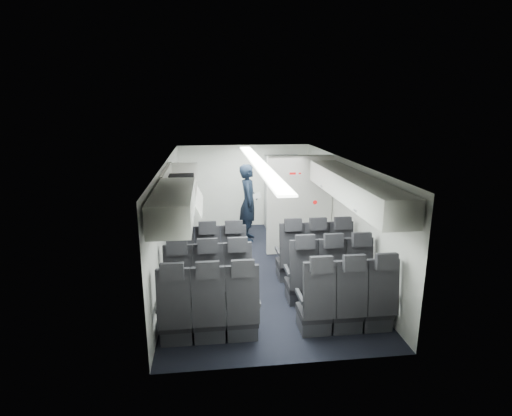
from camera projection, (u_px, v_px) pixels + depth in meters
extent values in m
cube|color=black|center=(258.00, 269.00, 7.90)|extent=(3.40, 6.00, 0.01)
cube|color=silver|center=(259.00, 161.00, 7.35)|extent=(3.40, 6.00, 0.01)
cube|color=silver|center=(244.00, 186.00, 10.50)|extent=(3.40, 0.01, 2.15)
cube|color=silver|center=(290.00, 286.00, 4.74)|extent=(3.40, 0.01, 2.15)
cube|color=silver|center=(168.00, 220.00, 7.43)|extent=(0.01, 6.00, 2.15)
cube|color=silver|center=(344.00, 214.00, 7.82)|extent=(0.01, 6.00, 2.15)
cube|color=white|center=(259.00, 163.00, 7.36)|extent=(0.25, 5.52, 0.03)
cube|color=black|center=(184.00, 269.00, 7.23)|extent=(0.44, 0.46, 0.12)
cube|color=#2D2D33|center=(184.00, 277.00, 7.27)|extent=(0.42, 0.42, 0.22)
cube|color=black|center=(182.00, 250.00, 6.91)|extent=(0.44, 0.20, 0.80)
cube|color=black|center=(181.00, 229.00, 6.76)|extent=(0.30, 0.12, 0.23)
cube|color=#2D2D33|center=(171.00, 256.00, 7.11)|extent=(0.05, 0.40, 0.06)
cube|color=#2D2D33|center=(196.00, 255.00, 7.16)|extent=(0.05, 0.40, 0.06)
cube|color=black|center=(209.00, 268.00, 7.28)|extent=(0.44, 0.46, 0.12)
cube|color=#2D2D33|center=(209.00, 276.00, 7.32)|extent=(0.42, 0.42, 0.22)
cube|color=black|center=(208.00, 249.00, 6.96)|extent=(0.44, 0.20, 0.80)
cube|color=black|center=(207.00, 228.00, 6.81)|extent=(0.30, 0.12, 0.23)
cube|color=#2D2D33|center=(196.00, 255.00, 7.16)|extent=(0.05, 0.40, 0.06)
cube|color=#2D2D33|center=(221.00, 254.00, 7.21)|extent=(0.05, 0.40, 0.06)
cube|color=black|center=(233.00, 267.00, 7.33)|extent=(0.44, 0.46, 0.12)
cube|color=#2D2D33|center=(234.00, 275.00, 7.37)|extent=(0.42, 0.42, 0.22)
cube|color=black|center=(234.00, 248.00, 7.01)|extent=(0.44, 0.20, 0.80)
cube|color=black|center=(234.00, 227.00, 6.86)|extent=(0.30, 0.12, 0.23)
cube|color=#2D2D33|center=(221.00, 253.00, 7.21)|extent=(0.05, 0.40, 0.06)
cube|color=#2D2D33|center=(245.00, 252.00, 7.26)|extent=(0.05, 0.40, 0.06)
cube|color=black|center=(289.00, 264.00, 7.45)|extent=(0.44, 0.46, 0.12)
cube|color=#2D2D33|center=(289.00, 272.00, 7.49)|extent=(0.42, 0.42, 0.22)
cube|color=black|center=(292.00, 245.00, 7.13)|extent=(0.44, 0.20, 0.80)
cube|color=black|center=(293.00, 225.00, 6.98)|extent=(0.30, 0.12, 0.23)
cube|color=#2D2D33|center=(278.00, 251.00, 7.33)|extent=(0.05, 0.40, 0.06)
cube|color=#2D2D33|center=(301.00, 250.00, 7.38)|extent=(0.05, 0.40, 0.06)
cube|color=black|center=(312.00, 263.00, 7.51)|extent=(0.44, 0.46, 0.12)
cube|color=#2D2D33|center=(312.00, 271.00, 7.55)|extent=(0.42, 0.42, 0.22)
cube|color=black|center=(316.00, 244.00, 7.18)|extent=(0.44, 0.20, 0.80)
cube|color=black|center=(318.00, 224.00, 7.03)|extent=(0.30, 0.12, 0.23)
cube|color=#2D2D33|center=(302.00, 250.00, 7.38)|extent=(0.05, 0.40, 0.06)
cube|color=#2D2D33|center=(325.00, 249.00, 7.43)|extent=(0.05, 0.40, 0.06)
cube|color=black|center=(336.00, 262.00, 7.56)|extent=(0.44, 0.46, 0.12)
cube|color=#2D2D33|center=(335.00, 270.00, 7.60)|extent=(0.42, 0.42, 0.22)
cube|color=black|center=(341.00, 243.00, 7.23)|extent=(0.44, 0.20, 0.80)
cube|color=black|center=(343.00, 223.00, 7.08)|extent=(0.30, 0.12, 0.23)
cube|color=#2D2D33|center=(325.00, 249.00, 7.43)|extent=(0.05, 0.40, 0.06)
cube|color=#2D2D33|center=(348.00, 248.00, 7.48)|extent=(0.05, 0.40, 0.06)
cube|color=black|center=(181.00, 291.00, 6.37)|extent=(0.44, 0.46, 0.12)
cube|color=#2D2D33|center=(181.00, 300.00, 6.41)|extent=(0.42, 0.42, 0.22)
cube|color=black|center=(178.00, 271.00, 6.04)|extent=(0.44, 0.20, 0.80)
cube|color=black|center=(177.00, 247.00, 5.89)|extent=(0.30, 0.12, 0.23)
cube|color=#2D2D33|center=(166.00, 277.00, 6.24)|extent=(0.05, 0.40, 0.06)
cube|color=#2D2D33|center=(194.00, 275.00, 6.29)|extent=(0.05, 0.40, 0.06)
cube|color=black|center=(209.00, 290.00, 6.42)|extent=(0.44, 0.46, 0.12)
cube|color=#2D2D33|center=(209.00, 299.00, 6.46)|extent=(0.42, 0.42, 0.22)
cube|color=black|center=(208.00, 269.00, 6.09)|extent=(0.44, 0.20, 0.80)
cube|color=black|center=(208.00, 246.00, 5.94)|extent=(0.30, 0.12, 0.23)
cube|color=#2D2D33|center=(195.00, 275.00, 6.29)|extent=(0.05, 0.40, 0.06)
cube|color=#2D2D33|center=(223.00, 274.00, 6.34)|extent=(0.05, 0.40, 0.06)
cube|color=black|center=(237.00, 288.00, 6.47)|extent=(0.44, 0.46, 0.12)
cube|color=#2D2D33|center=(237.00, 297.00, 6.51)|extent=(0.42, 0.42, 0.22)
cube|color=black|center=(238.00, 268.00, 6.14)|extent=(0.44, 0.20, 0.80)
cube|color=black|center=(238.00, 245.00, 6.00)|extent=(0.30, 0.12, 0.23)
cube|color=#2D2D33|center=(223.00, 274.00, 6.34)|extent=(0.05, 0.40, 0.06)
cube|color=#2D2D33|center=(251.00, 273.00, 6.40)|extent=(0.05, 0.40, 0.06)
cube|color=black|center=(300.00, 285.00, 6.59)|extent=(0.44, 0.46, 0.12)
cube|color=#2D2D33|center=(300.00, 294.00, 6.63)|extent=(0.42, 0.42, 0.22)
cube|color=black|center=(304.00, 265.00, 6.26)|extent=(0.44, 0.20, 0.80)
cube|color=black|center=(305.00, 242.00, 6.11)|extent=(0.30, 0.12, 0.23)
cube|color=#2D2D33|center=(287.00, 271.00, 6.46)|extent=(0.05, 0.40, 0.06)
cube|color=#2D2D33|center=(314.00, 269.00, 6.51)|extent=(0.05, 0.40, 0.06)
cube|color=black|center=(326.00, 284.00, 6.64)|extent=(0.44, 0.46, 0.12)
cube|color=#2D2D33|center=(326.00, 292.00, 6.68)|extent=(0.42, 0.42, 0.22)
cube|color=black|center=(331.00, 264.00, 6.32)|extent=(0.44, 0.20, 0.80)
cube|color=black|center=(334.00, 241.00, 6.17)|extent=(0.30, 0.12, 0.23)
cube|color=#2D2D33|center=(314.00, 269.00, 6.52)|extent=(0.05, 0.40, 0.06)
cube|color=#2D2D33|center=(340.00, 268.00, 6.57)|extent=(0.05, 0.40, 0.06)
cube|color=black|center=(352.00, 282.00, 6.69)|extent=(0.44, 0.46, 0.12)
cube|color=#2D2D33|center=(352.00, 291.00, 6.73)|extent=(0.42, 0.42, 0.22)
cube|color=black|center=(359.00, 262.00, 6.37)|extent=(0.44, 0.20, 0.80)
cube|color=black|center=(362.00, 240.00, 6.22)|extent=(0.30, 0.12, 0.23)
cube|color=#2D2D33|center=(341.00, 268.00, 6.57)|extent=(0.05, 0.40, 0.06)
cube|color=#2D2D33|center=(367.00, 267.00, 6.62)|extent=(0.05, 0.40, 0.06)
cube|color=black|center=(177.00, 321.00, 5.50)|extent=(0.44, 0.46, 0.12)
cube|color=#2D2D33|center=(177.00, 331.00, 5.54)|extent=(0.42, 0.42, 0.22)
cube|color=black|center=(174.00, 299.00, 5.18)|extent=(0.44, 0.20, 0.80)
cube|color=black|center=(172.00, 272.00, 5.03)|extent=(0.30, 0.12, 0.23)
cube|color=#2D2D33|center=(159.00, 304.00, 5.38)|extent=(0.05, 0.40, 0.06)
cube|color=#2D2D33|center=(192.00, 303.00, 5.43)|extent=(0.05, 0.40, 0.06)
cube|color=black|center=(210.00, 319.00, 5.55)|extent=(0.44, 0.46, 0.12)
cube|color=#2D2D33|center=(210.00, 329.00, 5.59)|extent=(0.42, 0.42, 0.22)
cube|color=black|center=(209.00, 297.00, 5.23)|extent=(0.44, 0.20, 0.80)
cube|color=black|center=(208.00, 270.00, 5.08)|extent=(0.30, 0.12, 0.23)
cube|color=#2D2D33|center=(193.00, 303.00, 5.43)|extent=(0.05, 0.40, 0.06)
cube|color=#2D2D33|center=(225.00, 301.00, 5.48)|extent=(0.05, 0.40, 0.06)
cube|color=black|center=(242.00, 317.00, 5.60)|extent=(0.44, 0.46, 0.12)
cube|color=#2D2D33|center=(242.00, 327.00, 5.65)|extent=(0.42, 0.42, 0.22)
cube|color=black|center=(243.00, 295.00, 5.28)|extent=(0.44, 0.20, 0.80)
cube|color=black|center=(243.00, 268.00, 5.13)|extent=(0.30, 0.12, 0.23)
cube|color=#2D2D33|center=(226.00, 301.00, 5.48)|extent=(0.05, 0.40, 0.06)
cube|color=#2D2D33|center=(257.00, 299.00, 5.53)|extent=(0.05, 0.40, 0.06)
cube|color=black|center=(314.00, 312.00, 5.72)|extent=(0.44, 0.46, 0.12)
cube|color=#2D2D33|center=(313.00, 322.00, 5.76)|extent=(0.42, 0.42, 0.22)
cube|color=black|center=(319.00, 291.00, 5.40)|extent=(0.44, 0.20, 0.80)
cube|color=black|center=(321.00, 265.00, 5.25)|extent=(0.30, 0.12, 0.23)
cube|color=#2D2D33|center=(300.00, 296.00, 5.60)|extent=(0.05, 0.40, 0.06)
cube|color=#2D2D33|center=(330.00, 295.00, 5.65)|extent=(0.05, 0.40, 0.06)
cube|color=black|center=(344.00, 311.00, 5.78)|extent=(0.44, 0.46, 0.12)
cube|color=#2D2D33|center=(344.00, 320.00, 5.82)|extent=(0.42, 0.42, 0.22)
cube|color=black|center=(351.00, 289.00, 5.45)|extent=(0.44, 0.20, 0.80)
cube|color=black|center=(354.00, 263.00, 5.30)|extent=(0.30, 0.12, 0.23)
cube|color=#2D2D33|center=(331.00, 295.00, 5.65)|extent=(0.05, 0.40, 0.06)
cube|color=#2D2D33|center=(361.00, 293.00, 5.70)|extent=(0.05, 0.40, 0.06)
cube|color=black|center=(374.00, 309.00, 5.83)|extent=(0.44, 0.46, 0.12)
cube|color=#2D2D33|center=(373.00, 318.00, 5.87)|extent=(0.42, 0.42, 0.22)
cube|color=black|center=(383.00, 287.00, 5.50)|extent=(0.44, 0.20, 0.80)
cube|color=black|center=(387.00, 261.00, 5.35)|extent=(0.30, 0.12, 0.23)
cube|color=#2D2D33|center=(361.00, 293.00, 5.70)|extent=(0.05, 0.40, 0.06)
cube|color=#2D2D33|center=(391.00, 291.00, 5.75)|extent=(0.05, 0.40, 0.06)
cube|color=white|center=(174.00, 205.00, 5.34)|extent=(0.52, 1.80, 0.40)
cylinder|color=slate|center=(193.00, 216.00, 5.41)|extent=(0.04, 0.10, 0.04)
cube|color=#9E9E93|center=(182.00, 192.00, 7.07)|extent=(0.52, 1.70, 0.04)
cube|color=white|center=(167.00, 181.00, 6.99)|extent=(0.06, 1.70, 0.44)
cube|color=white|center=(178.00, 190.00, 6.23)|extent=(0.52, 0.04, 0.40)
cube|color=white|center=(184.00, 173.00, 7.82)|extent=(0.52, 0.04, 0.40)
cube|color=white|center=(197.00, 197.00, 7.13)|extent=(0.21, 1.61, 0.38)
cube|color=white|center=(374.00, 199.00, 5.66)|extent=(0.52, 1.80, 0.40)
cylinder|color=slate|center=(356.00, 210.00, 5.68)|extent=(0.04, 0.10, 0.04)
cube|color=white|center=(336.00, 177.00, 7.35)|extent=(0.52, 1.70, 0.40)
cylinder|color=slate|center=(322.00, 186.00, 7.36)|extent=(0.04, 0.10, 0.04)
cube|color=silver|center=(299.00, 205.00, 8.50)|extent=(1.40, 0.12, 2.13)
cube|color=white|center=(295.00, 173.00, 8.24)|extent=(0.24, 0.01, 0.10)
cube|color=red|center=(293.00, 173.00, 8.22)|extent=(0.13, 0.01, 0.04)
cube|color=red|center=(300.00, 173.00, 8.24)|extent=(0.05, 0.01, 0.03)
cylinder|color=white|center=(315.00, 202.00, 8.45)|extent=(0.11, 0.01, 0.11)
cylinder|color=red|center=(315.00, 202.00, 8.45)|extent=(0.09, 0.01, 0.09)
cube|color=#939399|center=(282.00, 192.00, 10.38)|extent=(0.85, 0.50, 1.90)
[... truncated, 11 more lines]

